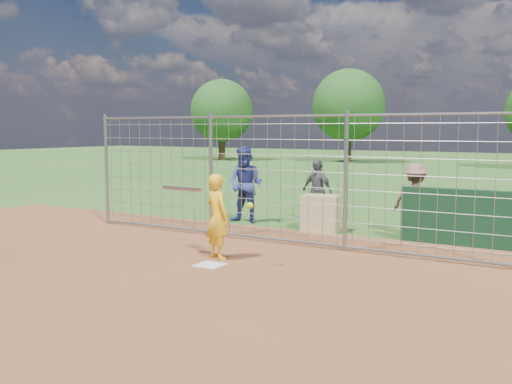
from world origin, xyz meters
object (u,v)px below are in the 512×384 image
Objects in this scene: bystander_c at (415,200)px; equipment_bin at (321,213)px; batter at (217,216)px; bystander_b at (317,191)px; bystander_a at (246,185)px.

equipment_bin is at bearing 23.90° from bystander_c.
batter is 0.98× the size of bystander_b.
bystander_a reaches higher than batter.
bystander_a reaches higher than equipment_bin.
bystander_a is 2.29× the size of equipment_bin.
bystander_b is at bearing -64.18° from batter.
bystander_a is at bearing -129.05° from bystander_b.
bystander_c is 2.04m from equipment_bin.
equipment_bin is (2.03, -0.13, -0.52)m from bystander_a.
equipment_bin is (-1.94, -0.51, -0.37)m from bystander_c.
equipment_bin is at bearing -43.51° from bystander_b.
bystander_b is (1.44, 0.94, -0.15)m from bystander_a.
batter is 4.58m from bystander_c.
bystander_a is 3.99m from bystander_c.
equipment_bin is at bearing -6.48° from bystander_a.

